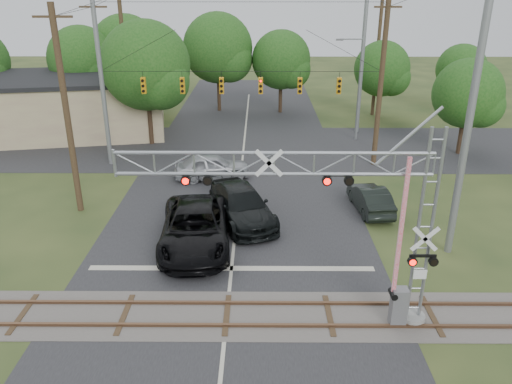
{
  "coord_description": "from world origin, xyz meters",
  "views": [
    {
      "loc": [
        1.26,
        -14.16,
        11.92
      ],
      "look_at": [
        1.1,
        7.5,
        2.97
      ],
      "focal_mm": 35.0,
      "sensor_mm": 36.0,
      "label": 1
    }
  ],
  "objects_px": {
    "crossing_gantry": "(333,209)",
    "commercial_building": "(42,105)",
    "car_dark": "(242,205)",
    "sedan_silver": "(212,166)",
    "streetlight": "(358,84)",
    "pickup_black": "(195,228)",
    "traffic_signal_span": "(254,84)"
  },
  "relations": [
    {
      "from": "crossing_gantry",
      "to": "pickup_black",
      "type": "bearing_deg",
      "value": 133.26
    },
    {
      "from": "pickup_black",
      "to": "car_dark",
      "type": "height_order",
      "value": "pickup_black"
    },
    {
      "from": "car_dark",
      "to": "streetlight",
      "type": "bearing_deg",
      "value": 40.79
    },
    {
      "from": "traffic_signal_span",
      "to": "streetlight",
      "type": "distance_m",
      "value": 10.44
    },
    {
      "from": "pickup_black",
      "to": "traffic_signal_span",
      "type": "bearing_deg",
      "value": 72.62
    },
    {
      "from": "crossing_gantry",
      "to": "pickup_black",
      "type": "distance_m",
      "value": 9.12
    },
    {
      "from": "crossing_gantry",
      "to": "car_dark",
      "type": "relative_size",
      "value": 1.79
    },
    {
      "from": "sedan_silver",
      "to": "commercial_building",
      "type": "xyz_separation_m",
      "value": [
        -15.64,
        11.28,
        1.6
      ]
    },
    {
      "from": "commercial_building",
      "to": "streetlight",
      "type": "relative_size",
      "value": 2.69
    },
    {
      "from": "pickup_black",
      "to": "sedan_silver",
      "type": "relative_size",
      "value": 1.43
    },
    {
      "from": "crossing_gantry",
      "to": "sedan_silver",
      "type": "xyz_separation_m",
      "value": [
        -5.7,
        15.47,
        -3.9
      ]
    },
    {
      "from": "sedan_silver",
      "to": "streetlight",
      "type": "relative_size",
      "value": 0.6
    },
    {
      "from": "streetlight",
      "to": "traffic_signal_span",
      "type": "bearing_deg",
      "value": -142.8
    },
    {
      "from": "car_dark",
      "to": "commercial_building",
      "type": "xyz_separation_m",
      "value": [
        -17.82,
        17.75,
        1.52
      ]
    },
    {
      "from": "traffic_signal_span",
      "to": "commercial_building",
      "type": "distance_m",
      "value": 20.51
    },
    {
      "from": "traffic_signal_span",
      "to": "sedan_silver",
      "type": "height_order",
      "value": "traffic_signal_span"
    },
    {
      "from": "pickup_black",
      "to": "sedan_silver",
      "type": "distance_m",
      "value": 9.42
    },
    {
      "from": "car_dark",
      "to": "streetlight",
      "type": "distance_m",
      "value": 18.37
    },
    {
      "from": "traffic_signal_span",
      "to": "sedan_silver",
      "type": "xyz_separation_m",
      "value": [
        -2.79,
        -2.89,
        -4.89
      ]
    },
    {
      "from": "crossing_gantry",
      "to": "streetlight",
      "type": "xyz_separation_m",
      "value": [
        5.36,
        24.64,
        -0.1
      ]
    },
    {
      "from": "sedan_silver",
      "to": "streetlight",
      "type": "distance_m",
      "value": 14.86
    },
    {
      "from": "car_dark",
      "to": "commercial_building",
      "type": "distance_m",
      "value": 25.2
    },
    {
      "from": "crossing_gantry",
      "to": "commercial_building",
      "type": "distance_m",
      "value": 34.29
    },
    {
      "from": "crossing_gantry",
      "to": "commercial_building",
      "type": "xyz_separation_m",
      "value": [
        -21.33,
        26.75,
        -2.3
      ]
    },
    {
      "from": "traffic_signal_span",
      "to": "sedan_silver",
      "type": "bearing_deg",
      "value": -133.97
    },
    {
      "from": "traffic_signal_span",
      "to": "car_dark",
      "type": "bearing_deg",
      "value": -93.75
    },
    {
      "from": "sedan_silver",
      "to": "streetlight",
      "type": "xyz_separation_m",
      "value": [
        11.06,
        9.17,
        3.8
      ]
    },
    {
      "from": "crossing_gantry",
      "to": "sedan_silver",
      "type": "relative_size",
      "value": 2.28
    },
    {
      "from": "traffic_signal_span",
      "to": "car_dark",
      "type": "height_order",
      "value": "traffic_signal_span"
    },
    {
      "from": "pickup_black",
      "to": "streetlight",
      "type": "distance_m",
      "value": 21.94
    },
    {
      "from": "traffic_signal_span",
      "to": "commercial_building",
      "type": "xyz_separation_m",
      "value": [
        -18.43,
        8.39,
        -3.3
      ]
    },
    {
      "from": "pickup_black",
      "to": "sedan_silver",
      "type": "xyz_separation_m",
      "value": [
        0.0,
        9.42,
        -0.14
      ]
    }
  ]
}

